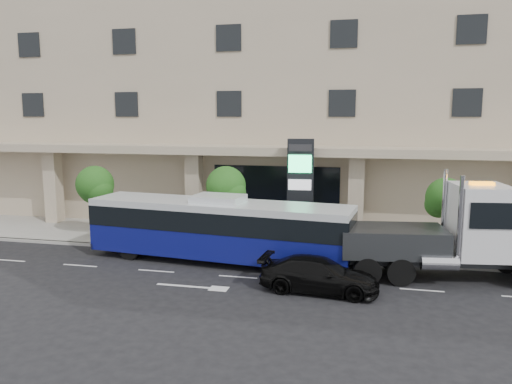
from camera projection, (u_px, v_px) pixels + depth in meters
ground at (246, 267)px, 24.14m from camera, size 120.00×120.00×0.00m
sidewalk at (266, 241)px, 28.95m from camera, size 120.00×6.00×0.15m
curb at (255, 255)px, 26.06m from camera, size 120.00×0.30×0.15m
convention_center at (294, 79)px, 37.50m from camera, size 60.00×17.60×20.00m
tree_left at (95, 187)px, 29.28m from camera, size 2.27×2.20×4.22m
tree_mid at (226, 189)px, 27.54m from camera, size 2.28×2.20×4.38m
tree_right at (446, 201)px, 25.09m from camera, size 2.10×2.00×4.04m
city_bus at (219, 228)px, 24.86m from camera, size 13.56×4.31×3.38m
tow_truck at (456, 236)px, 22.16m from camera, size 10.68×3.76×4.83m
black_sedan at (319, 275)px, 20.74m from camera, size 5.08×2.39×1.43m
signage_pylon at (300, 190)px, 28.01m from camera, size 1.49×0.65×5.85m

